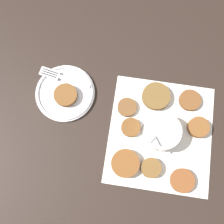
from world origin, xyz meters
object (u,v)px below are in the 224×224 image
at_px(sauce_bowl, 161,133).
at_px(fritter_on_plate, 66,95).
at_px(serving_plate, 65,93).
at_px(fork, 59,77).

bearing_deg(sauce_bowl, fritter_on_plate, -104.15).
distance_m(sauce_bowl, fritter_on_plate, 0.31).
bearing_deg(serving_plate, sauce_bowl, 74.21).
xyz_separation_m(serving_plate, fritter_on_plate, (0.01, 0.01, 0.02)).
height_order(serving_plate, fork, fork).
relative_size(serving_plate, fork, 1.10).
distance_m(fritter_on_plate, fork, 0.07).
bearing_deg(serving_plate, fritter_on_plate, 30.11).
distance_m(sauce_bowl, fork, 0.35).
relative_size(serving_plate, fritter_on_plate, 2.59).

